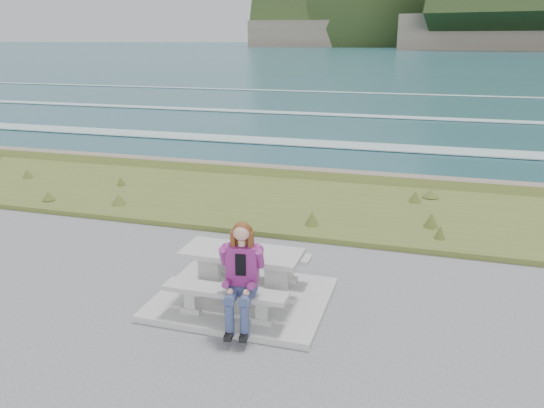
# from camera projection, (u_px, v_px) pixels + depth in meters

# --- Properties ---
(concrete_slab) EXTENTS (2.60, 2.10, 0.10)m
(concrete_slab) POSITION_uv_depth(u_px,v_px,m) (243.00, 299.00, 8.18)
(concrete_slab) COLOR #A09F9B
(concrete_slab) RESTS_ON ground
(picnic_table) EXTENTS (1.80, 0.75, 0.75)m
(picnic_table) POSITION_uv_depth(u_px,v_px,m) (242.00, 261.00, 7.99)
(picnic_table) COLOR #A09F9B
(picnic_table) RESTS_ON concrete_slab
(bench_landward) EXTENTS (1.80, 0.35, 0.45)m
(bench_landward) POSITION_uv_depth(u_px,v_px,m) (225.00, 295.00, 7.42)
(bench_landward) COLOR #A09F9B
(bench_landward) RESTS_ON concrete_slab
(bench_seaward) EXTENTS (1.80, 0.35, 0.45)m
(bench_seaward) POSITION_uv_depth(u_px,v_px,m) (257.00, 258.00, 8.70)
(bench_seaward) COLOR #A09F9B
(bench_seaward) RESTS_ON concrete_slab
(grass_verge) EXTENTS (160.00, 4.50, 0.22)m
(grass_verge) POSITION_uv_depth(u_px,v_px,m) (313.00, 208.00, 12.77)
(grass_verge) COLOR #425520
(grass_verge) RESTS_ON ground
(shore_drop) EXTENTS (160.00, 0.80, 2.20)m
(shore_drop) POSITION_uv_depth(u_px,v_px,m) (334.00, 178.00, 15.42)
(shore_drop) COLOR brown
(shore_drop) RESTS_ON ground
(ocean) EXTENTS (1600.00, 1600.00, 0.09)m
(ocean) POSITION_uv_depth(u_px,v_px,m) (385.00, 137.00, 31.65)
(ocean) COLOR #1E4C56
(ocean) RESTS_ON ground
(seated_woman) EXTENTS (0.51, 0.78, 1.46)m
(seated_woman) POSITION_uv_depth(u_px,v_px,m) (241.00, 290.00, 7.16)
(seated_woman) COLOR navy
(seated_woman) RESTS_ON concrete_slab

